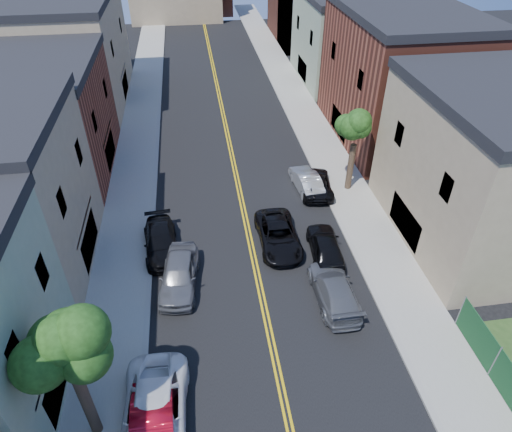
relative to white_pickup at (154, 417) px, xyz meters
name	(u,v)px	position (x,y,z in m)	size (l,w,h in m)	color
sidewalk_left	(137,140)	(-2.40, 26.19, -0.73)	(3.20, 100.00, 0.15)	gray
sidewalk_right	(314,128)	(13.40, 26.19, -0.73)	(3.20, 100.00, 0.15)	gray
curb_left	(158,139)	(-0.65, 26.19, -0.73)	(0.30, 100.00, 0.15)	gray
curb_right	(295,130)	(11.65, 26.19, -0.73)	(0.30, 100.00, 0.15)	gray
bldg_left_brick	(40,123)	(-8.50, 22.19, 3.19)	(9.00, 12.00, 8.00)	brown
bldg_left_tan_far	(72,53)	(-8.50, 36.19, 3.94)	(9.00, 16.00, 9.50)	#998466
bldg_right_tan	(488,173)	(19.50, 10.19, 3.69)	(9.00, 12.00, 9.00)	#998466
bldg_right_brick	(396,80)	(19.50, 24.19, 4.19)	(9.00, 14.00, 10.00)	brown
bldg_right_palegrn	(344,40)	(19.50, 38.19, 3.44)	(9.00, 12.00, 8.50)	gray
tree_left_mid	(57,328)	(-2.38, 0.19, 5.77)	(5.20, 5.20, 9.29)	#312218
tree_right_far	(358,116)	(13.42, 16.19, 4.95)	(4.40, 4.40, 8.03)	#312218
white_pickup	(154,417)	(0.00, 0.00, 0.00)	(2.69, 5.82, 1.62)	white
grey_car_left	(179,274)	(1.10, 8.14, 0.02)	(1.96, 4.87, 1.66)	#5A5B61
black_car_left	(161,242)	(0.02, 11.29, -0.11)	(1.95, 4.79, 1.39)	black
grey_car_right	(334,289)	(9.30, 5.87, -0.08)	(2.04, 5.02, 1.46)	#55575C
black_car_right	(325,246)	(9.80, 9.38, -0.05)	(1.78, 4.43, 1.51)	black
silver_car_right	(306,181)	(10.38, 16.65, -0.10)	(1.50, 4.31, 1.42)	#A1A4A9
dark_car_right_far	(316,183)	(11.00, 16.37, -0.16)	(2.14, 4.64, 1.29)	black
black_suv_lane	(278,235)	(7.19, 10.81, -0.09)	(2.37, 5.14, 1.43)	black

